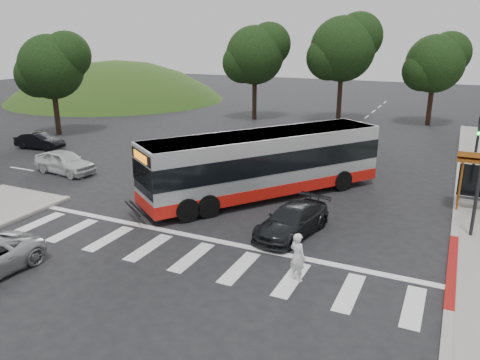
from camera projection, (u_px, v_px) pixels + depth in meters
The scene contains 15 objects.
ground at pixel (246, 214), 22.12m from camera, with size 140.00×140.00×0.00m, color black.
curb_east at pixel (458, 189), 25.36m from camera, with size 0.30×40.00×0.15m, color #9E9991.
curb_east_red at pixel (452, 269), 16.72m from camera, with size 0.32×6.00×0.15m, color maroon.
hillside_nw at pixel (118, 99), 61.02m from camera, with size 44.00×44.00×10.00m, color #223E13.
crosswalk_ladder at pixel (192, 257), 17.79m from camera, with size 18.00×2.60×0.01m, color silver.
traffic_signal_ne_short at pixel (477, 145), 24.82m from camera, with size 0.18×0.37×4.00m.
tree_north_a at pixel (344, 48), 43.36m from camera, with size 6.60×6.15×10.17m.
tree_north_b at pixel (436, 63), 42.22m from camera, with size 5.72×5.33×8.43m.
tree_north_c at pixel (256, 54), 45.06m from camera, with size 6.16×5.74×9.30m.
tree_west_a at pixel (52, 66), 38.02m from camera, with size 5.72×5.33×8.43m.
transit_bus at pixel (264, 165), 24.07m from camera, with size 2.80×12.94×3.34m, color #A5A7AA, non-canonical shape.
pedestrian at pixel (297, 257), 15.90m from camera, with size 0.64×0.42×1.74m, color white.
dark_sedan at pixel (292, 220), 19.66m from camera, with size 1.76×4.33×1.26m, color black.
west_car_white at pixel (65, 162), 28.40m from camera, with size 1.66×4.13×1.41m, color silver.
west_car_black at pixel (39, 141), 34.51m from camera, with size 1.28×3.68×1.21m, color black.
Camera 1 is at (8.50, -18.81, 8.11)m, focal length 35.00 mm.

